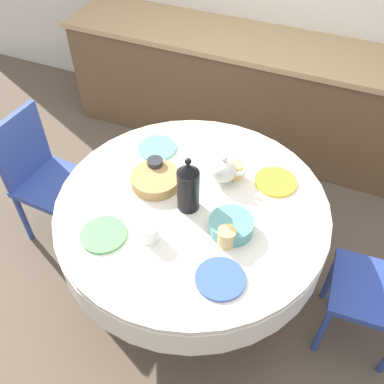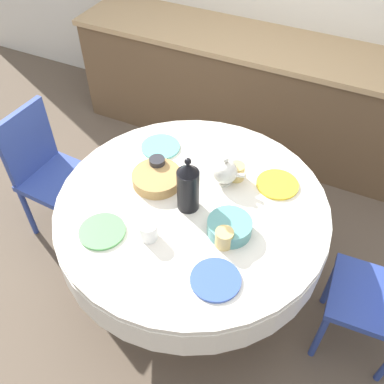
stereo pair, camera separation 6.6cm
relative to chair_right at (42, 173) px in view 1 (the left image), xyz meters
name	(u,v)px [view 1 (the left image)]	position (x,y,z in m)	size (l,w,h in m)	color
ground_plane	(192,281)	(1.04, -0.06, -0.50)	(12.00, 12.00, 0.00)	brown
kitchen_counter	(268,96)	(1.04, 1.47, -0.06)	(3.24, 0.64, 0.88)	brown
dining_table	(192,218)	(1.04, -0.06, 0.11)	(1.41, 1.41, 0.74)	olive
chair_right	(42,173)	(0.00, 0.00, 0.00)	(0.42, 0.42, 0.90)	#2D428E
plate_near_left	(104,234)	(0.74, -0.42, 0.24)	(0.22, 0.22, 0.01)	#5BA85B
cup_near_left	(150,233)	(0.95, -0.35, 0.28)	(0.09, 0.09, 0.09)	white
plate_near_right	(220,279)	(1.33, -0.43, 0.24)	(0.22, 0.22, 0.01)	#3856AD
cup_near_right	(227,237)	(1.29, -0.23, 0.28)	(0.09, 0.09, 0.09)	#DBB766
plate_far_left	(157,148)	(0.69, 0.25, 0.24)	(0.22, 0.22, 0.01)	#60BCB7
cup_far_left	(155,166)	(0.77, 0.07, 0.28)	(0.09, 0.09, 0.09)	#28282D
plate_far_right	(276,182)	(1.40, 0.25, 0.24)	(0.22, 0.22, 0.01)	yellow
cup_far_right	(235,170)	(1.18, 0.21, 0.28)	(0.09, 0.09, 0.09)	#DBB766
coffee_carafe	(188,187)	(1.03, -0.09, 0.37)	(0.11, 0.11, 0.32)	black
teapot	(224,171)	(1.13, 0.15, 0.31)	(0.18, 0.13, 0.17)	silver
bread_basket	(156,179)	(0.81, -0.01, 0.26)	(0.26, 0.26, 0.06)	#AD844C
fruit_bowl	(231,225)	(1.28, -0.15, 0.27)	(0.21, 0.21, 0.07)	#569993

